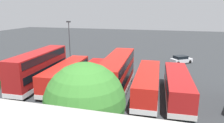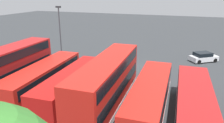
{
  "view_description": "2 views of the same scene",
  "coord_description": "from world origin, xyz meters",
  "px_view_note": "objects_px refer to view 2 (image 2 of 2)",
  "views": [
    {
      "loc": [
        -7.41,
        35.06,
        10.04
      ],
      "look_at": [
        1.21,
        3.0,
        1.68
      ],
      "focal_mm": 33.48,
      "sensor_mm": 36.0,
      "label": 1
    },
    {
      "loc": [
        -8.02,
        27.69,
        9.96
      ],
      "look_at": [
        1.31,
        2.25,
        1.19
      ],
      "focal_mm": 34.91,
      "sensor_mm": 36.0,
      "label": 2
    }
  ],
  "objects_px": {
    "car_small_green": "(119,58)",
    "bus_double_decker_third": "(107,83)",
    "bus_single_deck_near_end": "(194,105)",
    "bus_single_deck_second": "(150,97)",
    "lamp_post_tall": "(60,30)",
    "car_hatchback_silver": "(203,57)",
    "bus_single_deck_fourth": "(73,86)",
    "bus_single_deck_fifth": "(44,78)",
    "waste_bin_yellow": "(193,71)",
    "bus_double_decker_sixth": "(10,68)"
  },
  "relations": [
    {
      "from": "bus_double_decker_sixth",
      "to": "car_hatchback_silver",
      "type": "relative_size",
      "value": 2.66
    },
    {
      "from": "lamp_post_tall",
      "to": "bus_single_deck_fifth",
      "type": "bearing_deg",
      "value": 112.92
    },
    {
      "from": "bus_single_deck_second",
      "to": "lamp_post_tall",
      "type": "relative_size",
      "value": 1.43
    },
    {
      "from": "waste_bin_yellow",
      "to": "car_hatchback_silver",
      "type": "bearing_deg",
      "value": -102.93
    },
    {
      "from": "bus_single_deck_fifth",
      "to": "car_small_green",
      "type": "xyz_separation_m",
      "value": [
        -4.09,
        -11.92,
        -0.92
      ]
    },
    {
      "from": "bus_double_decker_third",
      "to": "lamp_post_tall",
      "type": "xyz_separation_m",
      "value": [
        11.25,
        -10.37,
        2.24
      ]
    },
    {
      "from": "bus_double_decker_third",
      "to": "bus_single_deck_fifth",
      "type": "distance_m",
      "value": 7.25
    },
    {
      "from": "bus_single_deck_second",
      "to": "bus_double_decker_sixth",
      "type": "xyz_separation_m",
      "value": [
        14.44,
        0.2,
        0.83
      ]
    },
    {
      "from": "bus_single_deck_second",
      "to": "bus_double_decker_sixth",
      "type": "bearing_deg",
      "value": 0.81
    },
    {
      "from": "bus_single_deck_near_end",
      "to": "bus_single_deck_fourth",
      "type": "distance_m",
      "value": 10.54
    },
    {
      "from": "bus_double_decker_third",
      "to": "bus_single_deck_fourth",
      "type": "xyz_separation_m",
      "value": [
        3.47,
        -0.1,
        -0.83
      ]
    },
    {
      "from": "bus_double_decker_third",
      "to": "waste_bin_yellow",
      "type": "bearing_deg",
      "value": -121.11
    },
    {
      "from": "bus_single_deck_near_end",
      "to": "bus_double_decker_third",
      "type": "relative_size",
      "value": 0.92
    },
    {
      "from": "car_small_green",
      "to": "bus_double_decker_sixth",
      "type": "bearing_deg",
      "value": 58.42
    },
    {
      "from": "car_small_green",
      "to": "car_hatchback_silver",
      "type": "bearing_deg",
      "value": -156.74
    },
    {
      "from": "car_hatchback_silver",
      "to": "car_small_green",
      "type": "distance_m",
      "value": 12.44
    },
    {
      "from": "bus_single_deck_near_end",
      "to": "bus_single_deck_fourth",
      "type": "height_order",
      "value": "same"
    },
    {
      "from": "bus_single_deck_near_end",
      "to": "bus_double_decker_third",
      "type": "distance_m",
      "value": 7.12
    },
    {
      "from": "lamp_post_tall",
      "to": "car_hatchback_silver",
      "type": "bearing_deg",
      "value": -159.87
    },
    {
      "from": "bus_single_deck_fourth",
      "to": "waste_bin_yellow",
      "type": "relative_size",
      "value": 11.26
    },
    {
      "from": "lamp_post_tall",
      "to": "waste_bin_yellow",
      "type": "distance_m",
      "value": 18.75
    },
    {
      "from": "bus_single_deck_near_end",
      "to": "car_small_green",
      "type": "xyz_separation_m",
      "value": [
        10.15,
        -12.48,
        -0.92
      ]
    },
    {
      "from": "bus_single_deck_fifth",
      "to": "car_hatchback_silver",
      "type": "xyz_separation_m",
      "value": [
        -15.52,
        -16.83,
        -0.92
      ]
    },
    {
      "from": "bus_single_deck_second",
      "to": "bus_single_deck_fifth",
      "type": "height_order",
      "value": "same"
    },
    {
      "from": "bus_single_deck_fourth",
      "to": "car_small_green",
      "type": "relative_size",
      "value": 2.44
    },
    {
      "from": "car_small_green",
      "to": "bus_single_deck_fourth",
      "type": "bearing_deg",
      "value": 88.18
    },
    {
      "from": "bus_single_deck_fourth",
      "to": "bus_single_deck_fifth",
      "type": "distance_m",
      "value": 3.75
    },
    {
      "from": "bus_single_deck_fourth",
      "to": "car_hatchback_silver",
      "type": "relative_size",
      "value": 2.51
    },
    {
      "from": "bus_single_deck_second",
      "to": "lamp_post_tall",
      "type": "height_order",
      "value": "lamp_post_tall"
    },
    {
      "from": "bus_single_deck_fourth",
      "to": "car_small_green",
      "type": "distance_m",
      "value": 12.58
    },
    {
      "from": "car_small_green",
      "to": "waste_bin_yellow",
      "type": "xyz_separation_m",
      "value": [
        -10.06,
        1.07,
        -0.22
      ]
    },
    {
      "from": "bus_single_deck_near_end",
      "to": "bus_single_deck_fifth",
      "type": "bearing_deg",
      "value": -2.27
    },
    {
      "from": "bus_single_deck_near_end",
      "to": "bus_double_decker_sixth",
      "type": "xyz_separation_m",
      "value": [
        17.84,
        0.04,
        0.83
      ]
    },
    {
      "from": "bus_single_deck_near_end",
      "to": "lamp_post_tall",
      "type": "bearing_deg",
      "value": -29.14
    },
    {
      "from": "bus_single_deck_near_end",
      "to": "bus_single_deck_second",
      "type": "relative_size",
      "value": 0.97
    },
    {
      "from": "bus_single_deck_fifth",
      "to": "bus_single_deck_near_end",
      "type": "bearing_deg",
      "value": 177.73
    },
    {
      "from": "bus_double_decker_third",
      "to": "bus_double_decker_sixth",
      "type": "height_order",
      "value": "same"
    },
    {
      "from": "lamp_post_tall",
      "to": "waste_bin_yellow",
      "type": "height_order",
      "value": "lamp_post_tall"
    },
    {
      "from": "bus_double_decker_third",
      "to": "bus_single_deck_second",
      "type": "bearing_deg",
      "value": -175.05
    },
    {
      "from": "car_small_green",
      "to": "bus_double_decker_third",
      "type": "bearing_deg",
      "value": 103.68
    },
    {
      "from": "bus_single_deck_fifth",
      "to": "bus_double_decker_sixth",
      "type": "height_order",
      "value": "bus_double_decker_sixth"
    },
    {
      "from": "lamp_post_tall",
      "to": "waste_bin_yellow",
      "type": "xyz_separation_m",
      "value": [
        -18.23,
        -1.2,
        -4.22
      ]
    },
    {
      "from": "bus_double_decker_third",
      "to": "bus_single_deck_fifth",
      "type": "relative_size",
      "value": 1.07
    },
    {
      "from": "bus_double_decker_third",
      "to": "waste_bin_yellow",
      "type": "xyz_separation_m",
      "value": [
        -6.98,
        -11.57,
        -1.98
      ]
    },
    {
      "from": "bus_double_decker_third",
      "to": "waste_bin_yellow",
      "type": "height_order",
      "value": "bus_double_decker_third"
    },
    {
      "from": "bus_double_decker_third",
      "to": "lamp_post_tall",
      "type": "bearing_deg",
      "value": -42.67
    },
    {
      "from": "bus_double_decker_third",
      "to": "car_small_green",
      "type": "height_order",
      "value": "bus_double_decker_third"
    },
    {
      "from": "bus_single_deck_fifth",
      "to": "waste_bin_yellow",
      "type": "relative_size",
      "value": 11.9
    },
    {
      "from": "bus_single_deck_near_end",
      "to": "bus_double_decker_sixth",
      "type": "height_order",
      "value": "bus_double_decker_sixth"
    },
    {
      "from": "bus_single_deck_fifth",
      "to": "waste_bin_yellow",
      "type": "distance_m",
      "value": 17.87
    }
  ]
}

